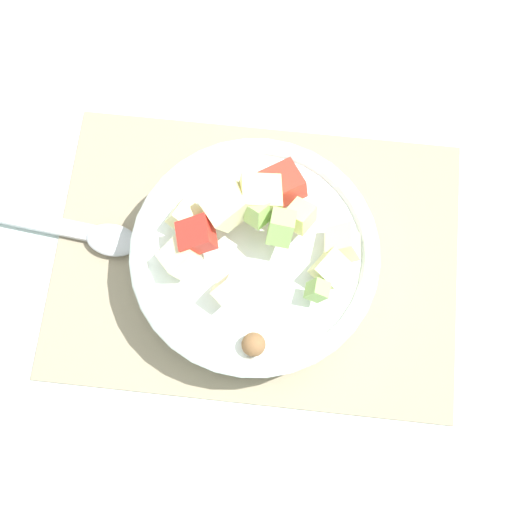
% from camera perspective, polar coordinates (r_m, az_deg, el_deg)
% --- Properties ---
extents(ground_plane, '(2.40, 2.40, 0.00)m').
position_cam_1_polar(ground_plane, '(0.79, 0.01, -0.20)').
color(ground_plane, silver).
extents(placemat, '(0.43, 0.31, 0.01)m').
position_cam_1_polar(placemat, '(0.79, 0.01, -0.13)').
color(placemat, gray).
rests_on(placemat, ground_plane).
extents(salad_bowl, '(0.25, 0.25, 0.12)m').
position_cam_1_polar(salad_bowl, '(0.74, 0.00, -0.06)').
color(salad_bowl, white).
rests_on(salad_bowl, placemat).
extents(serving_spoon, '(0.23, 0.05, 0.01)m').
position_cam_1_polar(serving_spoon, '(0.81, -14.27, 2.09)').
color(serving_spoon, '#B7B7BC').
rests_on(serving_spoon, placemat).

